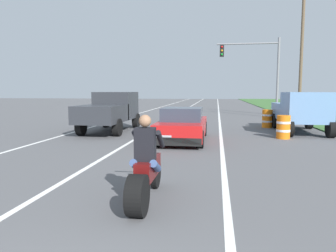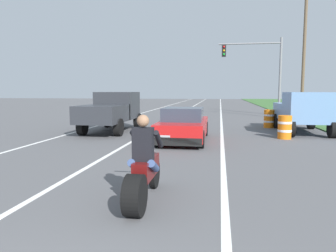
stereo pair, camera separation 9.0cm
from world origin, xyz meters
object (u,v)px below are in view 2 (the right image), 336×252
sports_car_red (183,126)px  construction_barrel_mid (269,119)px  pickup_truck_right_shoulder_light_blue (302,110)px  traffic_light_mast_near (261,65)px  construction_barrel_nearest (285,127)px  motorcycle_with_rider (143,171)px  pickup_truck_left_lane_dark_grey (112,109)px

sports_car_red → construction_barrel_mid: sports_car_red is taller
sports_car_red → pickup_truck_right_shoulder_light_blue: 6.53m
traffic_light_mast_near → construction_barrel_nearest: bearing=-91.3°
construction_barrel_mid → pickup_truck_right_shoulder_light_blue: bearing=-55.5°
motorcycle_with_rider → construction_barrel_nearest: motorcycle_with_rider is taller
motorcycle_with_rider → traffic_light_mast_near: size_ratio=0.37×
construction_barrel_mid → construction_barrel_nearest: bearing=-89.5°
pickup_truck_right_shoulder_light_blue → traffic_light_mast_near: traffic_light_mast_near is taller
motorcycle_with_rider → pickup_truck_right_shoulder_light_blue: pickup_truck_right_shoulder_light_blue is taller
motorcycle_with_rider → construction_barrel_mid: motorcycle_with_rider is taller
pickup_truck_right_shoulder_light_blue → construction_barrel_mid: size_ratio=4.80×
construction_barrel_nearest → construction_barrel_mid: 4.17m
sports_car_red → pickup_truck_right_shoulder_light_blue: pickup_truck_right_shoulder_light_blue is taller
motorcycle_with_rider → pickup_truck_left_lane_dark_grey: bearing=112.3°
motorcycle_with_rider → pickup_truck_left_lane_dark_grey: pickup_truck_left_lane_dark_grey is taller
motorcycle_with_rider → pickup_truck_right_shoulder_light_blue: bearing=63.9°
construction_barrel_nearest → construction_barrel_mid: same height
sports_car_red → motorcycle_with_rider: bearing=-89.1°
motorcycle_with_rider → construction_barrel_mid: (4.05, 12.74, -0.09)m
pickup_truck_left_lane_dark_grey → traffic_light_mast_near: (8.37, 9.80, 2.90)m
construction_barrel_mid → sports_car_red: bearing=-127.5°
pickup_truck_left_lane_dark_grey → construction_barrel_nearest: 8.24m
construction_barrel_nearest → pickup_truck_right_shoulder_light_blue: bearing=61.7°
motorcycle_with_rider → traffic_light_mast_near: traffic_light_mast_near is taller
motorcycle_with_rider → sports_car_red: size_ratio=0.51×
motorcycle_with_rider → sports_car_red: motorcycle_with_rider is taller
pickup_truck_right_shoulder_light_blue → construction_barrel_mid: (-1.28, 1.86, -0.60)m
pickup_truck_right_shoulder_light_blue → traffic_light_mast_near: (-1.00, 8.74, 2.90)m
pickup_truck_left_lane_dark_grey → sports_car_red: bearing=-32.7°
motorcycle_with_rider → pickup_truck_right_shoulder_light_blue: size_ratio=0.46×
construction_barrel_nearest → pickup_truck_left_lane_dark_grey: bearing=171.3°
traffic_light_mast_near → construction_barrel_mid: size_ratio=6.00×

